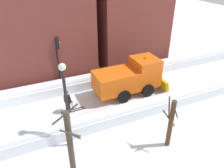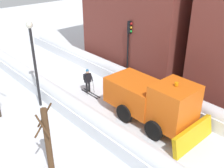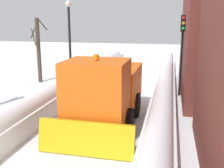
# 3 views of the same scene
# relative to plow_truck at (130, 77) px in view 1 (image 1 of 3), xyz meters

# --- Properties ---
(ground_plane) EXTENTS (80.00, 80.00, 0.00)m
(ground_plane) POSITION_rel_plow_truck_xyz_m (0.35, 0.28, -1.48)
(ground_plane) COLOR white
(snowbank_left) EXTENTS (1.10, 36.00, 1.27)m
(snowbank_left) POSITION_rel_plow_truck_xyz_m (-2.30, 0.28, -0.88)
(snowbank_left) COLOR white
(snowbank_left) RESTS_ON ground
(snowbank_right) EXTENTS (1.10, 36.00, 1.25)m
(snowbank_right) POSITION_rel_plow_truck_xyz_m (3.01, 0.28, -0.89)
(snowbank_right) COLOR white
(snowbank_right) RESTS_ON ground
(building_brick_mid) EXTENTS (7.78, 7.17, 11.50)m
(building_brick_mid) POSITION_rel_plow_truck_xyz_m (-7.40, 3.05, 4.28)
(building_brick_mid) COLOR brown
(building_brick_mid) RESTS_ON ground
(plow_truck) EXTENTS (3.20, 5.98, 3.12)m
(plow_truck) POSITION_rel_plow_truck_xyz_m (0.00, 0.00, 0.00)
(plow_truck) COLOR orange
(plow_truck) RESTS_ON ground
(skier) EXTENTS (0.62, 1.80, 1.81)m
(skier) POSITION_rel_plow_truck_xyz_m (0.56, -5.38, -0.48)
(skier) COLOR black
(skier) RESTS_ON ground
(traffic_light_pole) EXTENTS (0.28, 0.42, 4.56)m
(traffic_light_pole) POSITION_rel_plow_truck_xyz_m (-3.13, -5.05, 1.72)
(traffic_light_pole) COLOR black
(traffic_light_pole) RESTS_ON ground
(street_lamp) EXTENTS (0.40, 0.40, 5.48)m
(street_lamp) POSITION_rel_plow_truck_xyz_m (3.91, -6.08, 1.97)
(street_lamp) COLOR black
(street_lamp) RESTS_ON ground
(bare_tree_near) EXTENTS (1.00, 1.25, 4.45)m
(bare_tree_near) POSITION_rel_plow_truck_xyz_m (6.44, -6.59, 0.84)
(bare_tree_near) COLOR #43392C
(bare_tree_near) RESTS_ON ground
(bare_tree_mid) EXTENTS (0.96, 0.86, 3.35)m
(bare_tree_mid) POSITION_rel_plow_truck_xyz_m (6.29, -0.73, 0.21)
(bare_tree_mid) COLOR #4E341F
(bare_tree_mid) RESTS_ON ground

